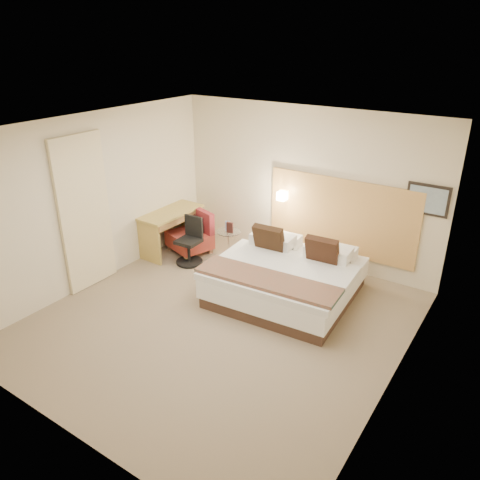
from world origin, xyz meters
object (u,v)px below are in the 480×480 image
Objects in this scene: desk at (172,220)px; bed at (286,277)px; lounge_chair at (192,235)px; side_table at (229,242)px; desk_chair at (190,245)px.

bed is at bearing -6.18° from desk.
lounge_chair reaches higher than side_table.
side_table is 0.72m from desk_chair.
side_table is at bearing 54.06° from desk_chair.
desk_chair is (0.58, -0.20, -0.27)m from desk.
desk_chair is (-0.42, -0.58, 0.07)m from side_table.
desk is at bearing 173.82° from bed.
bed is 2.59× the size of desk_chair.
desk is (-2.54, 0.28, 0.29)m from bed.
bed is 1.96m from desk_chair.
lounge_chair is 1.08× the size of desk_chair.
side_table is (0.71, 0.17, -0.03)m from lounge_chair.
side_table is 1.12m from desk.
desk_chair is (0.29, -0.40, 0.03)m from lounge_chair.
side_table is at bearing 157.01° from bed.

